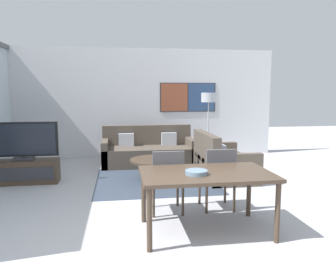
# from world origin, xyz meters

# --- Properties ---
(ground_plane) EXTENTS (24.00, 24.00, 0.00)m
(ground_plane) POSITION_xyz_m (0.00, 0.00, 0.00)
(ground_plane) COLOR #B2B2B7
(wall_back) EXTENTS (7.24, 0.09, 2.80)m
(wall_back) POSITION_xyz_m (0.04, 5.50, 1.40)
(wall_back) COLOR silver
(wall_back) RESTS_ON ground_plane
(area_rug) EXTENTS (2.23, 2.18, 0.01)m
(area_rug) POSITION_xyz_m (0.18, 3.06, 0.00)
(area_rug) COLOR #333D4C
(area_rug) RESTS_ON ground_plane
(tv_console) EXTENTS (1.22, 0.42, 0.44)m
(tv_console) POSITION_xyz_m (-2.24, 3.24, 0.22)
(tv_console) COLOR #423326
(tv_console) RESTS_ON ground_plane
(television) EXTENTS (1.25, 0.20, 0.71)m
(television) POSITION_xyz_m (-2.24, 3.24, 0.79)
(television) COLOR #2D2D33
(television) RESTS_ON tv_console
(sofa_main) EXTENTS (2.13, 0.94, 0.89)m
(sofa_main) POSITION_xyz_m (0.18, 4.55, 0.28)
(sofa_main) COLOR #51473D
(sofa_main) RESTS_ON ground_plane
(sofa_side) EXTENTS (0.94, 1.46, 0.89)m
(sofa_side) POSITION_xyz_m (1.49, 3.09, 0.28)
(sofa_side) COLOR #51473D
(sofa_side) RESTS_ON ground_plane
(coffee_table) EXTENTS (0.96, 0.96, 0.42)m
(coffee_table) POSITION_xyz_m (0.18, 3.06, 0.31)
(coffee_table) COLOR #423326
(coffee_table) RESTS_ON ground_plane
(dining_table) EXTENTS (1.55, 0.94, 0.74)m
(dining_table) POSITION_xyz_m (0.53, 0.66, 0.66)
(dining_table) COLOR #423326
(dining_table) RESTS_ON ground_plane
(dining_chair_left) EXTENTS (0.46, 0.46, 0.90)m
(dining_chair_left) POSITION_xyz_m (0.16, 1.32, 0.51)
(dining_chair_left) COLOR #4C4C51
(dining_chair_left) RESTS_ON ground_plane
(dining_chair_centre) EXTENTS (0.46, 0.46, 0.90)m
(dining_chair_centre) POSITION_xyz_m (0.90, 1.36, 0.51)
(dining_chair_centre) COLOR #4C4C51
(dining_chair_centre) RESTS_ON ground_plane
(fruit_bowl) EXTENTS (0.26, 0.26, 0.05)m
(fruit_bowl) POSITION_xyz_m (0.39, 0.57, 0.77)
(fruit_bowl) COLOR slate
(fruit_bowl) RESTS_ON dining_table
(floor_lamp) EXTENTS (0.34, 0.34, 1.67)m
(floor_lamp) POSITION_xyz_m (1.59, 4.41, 1.42)
(floor_lamp) COLOR #2D2D33
(floor_lamp) RESTS_ON ground_plane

